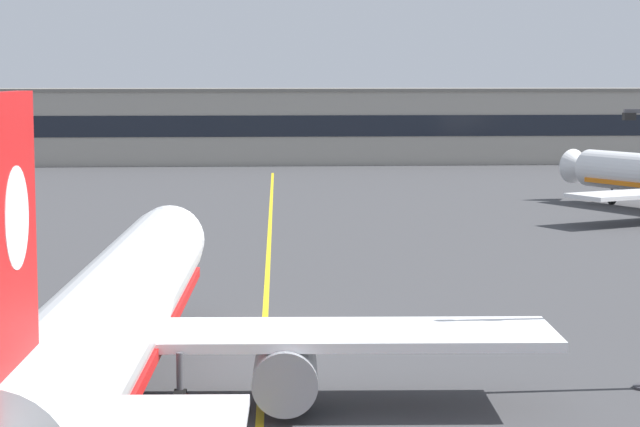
% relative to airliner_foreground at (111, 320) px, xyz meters
% --- Properties ---
extents(taxiway_centreline, '(6.08, 179.92, 0.01)m').
position_rel_airliner_foreground_xyz_m(taxiway_centreline, '(5.93, 19.93, -3.37)').
color(taxiway_centreline, yellow).
rests_on(taxiway_centreline, ground).
extents(airliner_foreground, '(32.19, 41.51, 11.65)m').
position_rel_airliner_foreground_xyz_m(airliner_foreground, '(0.00, 0.00, 0.00)').
color(airliner_foreground, white).
rests_on(airliner_foreground, ground).
extents(safety_cone_by_nose_gear, '(0.44, 0.44, 0.55)m').
position_rel_airliner_foreground_xyz_m(safety_cone_by_nose_gear, '(0.78, 16.57, -3.11)').
color(safety_cone_by_nose_gear, orange).
rests_on(safety_cone_by_nose_gear, ground).
extents(terminal_building, '(169.43, 12.40, 10.21)m').
position_rel_airliner_foreground_xyz_m(terminal_building, '(17.09, 127.45, 1.74)').
color(terminal_building, '#9E998E').
rests_on(terminal_building, ground).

